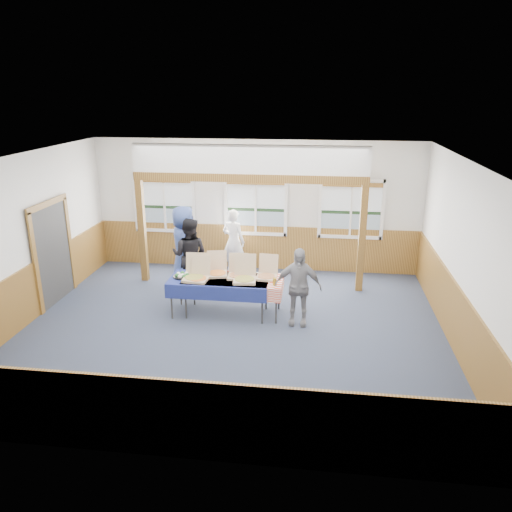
{
  "coord_description": "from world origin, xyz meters",
  "views": [
    {
      "loc": [
        1.54,
        -8.38,
        4.33
      ],
      "look_at": [
        0.32,
        1.0,
        1.15
      ],
      "focal_mm": 35.0,
      "sensor_mm": 36.0,
      "label": 1
    }
  ],
  "objects": [
    {
      "name": "person_grey",
      "position": [
        1.2,
        0.42,
        0.77
      ],
      "size": [
        0.91,
        0.41,
        1.53
      ],
      "primitive_type": "imported",
      "rotation": [
        0.0,
        0.0,
        -0.04
      ],
      "color": "gray",
      "rests_on": "floor"
    },
    {
      "name": "veggie_tray",
      "position": [
        -1.12,
        0.66,
        0.79
      ],
      "size": [
        0.38,
        0.38,
        0.09
      ],
      "color": "black",
      "rests_on": "table_left"
    },
    {
      "name": "wainscot_left",
      "position": [
        -3.98,
        0.0,
        0.55
      ],
      "size": [
        0.05,
        6.98,
        1.1
      ],
      "primitive_type": "cube",
      "color": "brown",
      "rests_on": "floor"
    },
    {
      "name": "wainscot_right",
      "position": [
        3.98,
        0.0,
        0.55
      ],
      "size": [
        0.05,
        6.98,
        1.1
      ],
      "primitive_type": "cube",
      "color": "brown",
      "rests_on": "floor"
    },
    {
      "name": "wainscot_front",
      "position": [
        0.0,
        -3.48,
        0.55
      ],
      "size": [
        7.98,
        0.05,
        1.1
      ],
      "primitive_type": "cube",
      "color": "brown",
      "rests_on": "floor"
    },
    {
      "name": "pizza_box_c",
      "position": [
        -0.85,
        0.6,
        0.83
      ],
      "size": [
        0.44,
        0.53,
        0.46
      ],
      "rotation": [
        0.0,
        0.0,
        0.04
      ],
      "color": "#D1AF8B",
      "rests_on": "table_right"
    },
    {
      "name": "wall_front",
      "position": [
        0.0,
        -3.5,
        1.6
      ],
      "size": [
        8.0,
        0.0,
        8.0
      ],
      "primitive_type": "plane",
      "rotation": [
        -1.57,
        0.0,
        0.0
      ],
      "color": "silver",
      "rests_on": "floor"
    },
    {
      "name": "table_left",
      "position": [
        -0.37,
        0.66,
        0.7
      ],
      "size": [
        2.09,
        1.18,
        0.76
      ],
      "rotation": [
        0.0,
        0.0,
        -0.16
      ],
      "color": "#2E2E2E",
      "rests_on": "floor"
    },
    {
      "name": "window_right",
      "position": [
        2.3,
        3.46,
        1.68
      ],
      "size": [
        1.56,
        0.1,
        1.46
      ],
      "color": "white",
      "rests_on": "wall_back"
    },
    {
      "name": "table_right",
      "position": [
        -0.1,
        0.7,
        0.7
      ],
      "size": [
        2.14,
        1.62,
        0.76
      ],
      "rotation": [
        0.0,
        0.0,
        0.4
      ],
      "color": "#2E2E2E",
      "rests_on": "floor"
    },
    {
      "name": "pizza_box_e",
      "position": [
        0.15,
        0.62,
        0.83
      ],
      "size": [
        0.48,
        0.57,
        0.47
      ],
      "rotation": [
        0.0,
        0.0,
        0.1
      ],
      "color": "#D1AF8B",
      "rests_on": "table_right"
    },
    {
      "name": "pizza_box_a",
      "position": [
        -0.76,
        0.55,
        0.82
      ],
      "size": [
        0.43,
        0.51,
        0.43
      ],
      "rotation": [
        0.0,
        0.0,
        -0.08
      ],
      "color": "#D1AF8B",
      "rests_on": "table_left"
    },
    {
      "name": "woman_black",
      "position": [
        -1.26,
        1.79,
        0.84
      ],
      "size": [
        0.85,
        0.68,
        1.68
      ],
      "primitive_type": "imported",
      "rotation": [
        0.0,
        0.0,
        3.09
      ],
      "color": "black",
      "rests_on": "floor"
    },
    {
      "name": "post_right",
      "position": [
        2.5,
        2.3,
        1.2
      ],
      "size": [
        0.15,
        0.15,
        2.4
      ],
      "primitive_type": "cube",
      "color": "#5B3614",
      "rests_on": "floor"
    },
    {
      "name": "woman_white",
      "position": [
        -0.49,
        3.08,
        0.8
      ],
      "size": [
        0.68,
        0.56,
        1.6
      ],
      "primitive_type": "imported",
      "rotation": [
        0.0,
        0.0,
        2.79
      ],
      "color": "white",
      "rests_on": "floor"
    },
    {
      "name": "pizza_box_d",
      "position": [
        -0.45,
        0.89,
        0.82
      ],
      "size": [
        0.49,
        0.56,
        0.44
      ],
      "rotation": [
        0.0,
        0.0,
        0.2
      ],
      "color": "#D1AF8B",
      "rests_on": "table_right"
    },
    {
      "name": "pizza_box_f",
      "position": [
        0.56,
        0.84,
        0.82
      ],
      "size": [
        0.43,
        0.51,
        0.42
      ],
      "rotation": [
        0.0,
        0.0,
        -0.09
      ],
      "color": "#D1AF8B",
      "rests_on": "table_right"
    },
    {
      "name": "post_left",
      "position": [
        -2.5,
        2.3,
        1.2
      ],
      "size": [
        0.15,
        0.15,
        2.4
      ],
      "primitive_type": "cube",
      "color": "#5B3614",
      "rests_on": "floor"
    },
    {
      "name": "wall_right",
      "position": [
        4.0,
        0.0,
        1.6
      ],
      "size": [
        0.0,
        8.0,
        8.0
      ],
      "primitive_type": "plane",
      "rotation": [
        1.57,
        0.0,
        -1.57
      ],
      "color": "silver",
      "rests_on": "floor"
    },
    {
      "name": "window_mid",
      "position": [
        0.0,
        3.46,
        1.68
      ],
      "size": [
        1.56,
        0.1,
        1.46
      ],
      "color": "white",
      "rests_on": "wall_back"
    },
    {
      "name": "drink_glass",
      "position": [
        0.75,
        0.45,
        0.83
      ],
      "size": [
        0.07,
        0.07,
        0.15
      ],
      "primitive_type": "cylinder",
      "color": "#A5781B",
      "rests_on": "table_right"
    },
    {
      "name": "cross_beam",
      "position": [
        0.0,
        2.3,
        2.49
      ],
      "size": [
        5.15,
        0.18,
        0.18
      ],
      "primitive_type": "cube",
      "color": "#5B3614",
      "rests_on": "post_left"
    },
    {
      "name": "wall_back",
      "position": [
        0.0,
        3.5,
        1.6
      ],
      "size": [
        8.0,
        0.0,
        8.0
      ],
      "primitive_type": "plane",
      "rotation": [
        1.57,
        0.0,
        0.0
      ],
      "color": "silver",
      "rests_on": "floor"
    },
    {
      "name": "floor",
      "position": [
        0.0,
        0.0,
        0.0
      ],
      "size": [
        8.0,
        8.0,
        0.0
      ],
      "primitive_type": "plane",
      "color": "#252C3C",
      "rests_on": "ground"
    },
    {
      "name": "ceiling",
      "position": [
        0.0,
        0.0,
        3.2
      ],
      "size": [
        8.0,
        8.0,
        0.0
      ],
      "primitive_type": "plane",
      "rotation": [
        3.14,
        0.0,
        0.0
      ],
      "color": "white",
      "rests_on": "wall_back"
    },
    {
      "name": "man_blue",
      "position": [
        -1.49,
        2.19,
        0.93
      ],
      "size": [
        0.72,
        0.98,
        1.85
      ],
      "primitive_type": "imported",
      "rotation": [
        0.0,
        0.0,
        1.72
      ],
      "color": "#3A4F91",
      "rests_on": "floor"
    },
    {
      "name": "wainscot_back",
      "position": [
        0.0,
        3.48,
        0.55
      ],
      "size": [
        7.98,
        0.05,
        1.1
      ],
      "primitive_type": "cube",
      "color": "brown",
      "rests_on": "floor"
    },
    {
      "name": "cased_opening",
      "position": [
        -3.96,
        0.9,
        1.05
      ],
      "size": [
        0.06,
        1.3,
        2.1
      ],
      "primitive_type": "cube",
      "color": "#2E2E2E",
      "rests_on": "wall_left"
    },
    {
      "name": "wall_left",
      "position": [
        -4.0,
        0.0,
        1.6
      ],
      "size": [
        0.0,
        8.0,
        8.0
      ],
      "primitive_type": "plane",
      "rotation": [
        1.57,
        0.0,
        1.57
      ],
      "color": "silver",
      "rests_on": "floor"
    },
    {
      "name": "pizza_box_b",
      "position": [
        -0.02,
        0.82,
        0.82
      ],
      "size": [
        0.42,
        0.5,
        0.43
      ],
      "rotation": [
        0.0,
        0.0,
        0.07
      ],
      "color": "#D1AF8B",
      "rests_on": "table_left"
    },
    {
      "name": "window_left",
      "position": [
        -2.3,
        3.46,
        1.68
      ],
      "size": [
        1.56,
        0.1,
        1.46
      ],
      "color": "white",
      "rests_on": "wall_back"
    }
  ]
}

